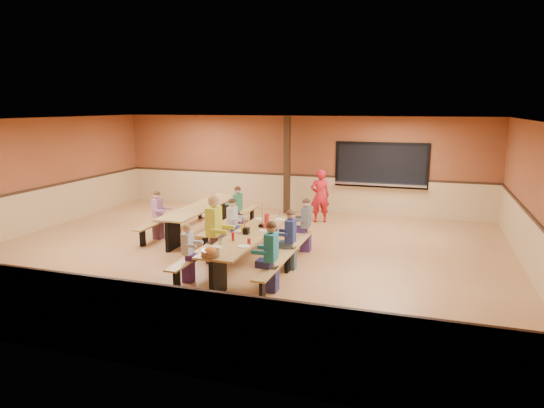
% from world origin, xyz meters
% --- Properties ---
extents(ground, '(12.00, 12.00, 0.00)m').
position_xyz_m(ground, '(0.00, 0.00, 0.00)').
color(ground, '#9B653B').
rests_on(ground, ground).
extents(room_envelope, '(12.04, 10.04, 3.02)m').
position_xyz_m(room_envelope, '(0.00, 0.00, 0.69)').
color(room_envelope, brown).
rests_on(room_envelope, ground).
extents(kitchen_pass_through, '(2.78, 0.28, 1.38)m').
position_xyz_m(kitchen_pass_through, '(2.60, 4.96, 1.49)').
color(kitchen_pass_through, black).
rests_on(kitchen_pass_through, ground).
extents(structural_post, '(0.18, 0.18, 3.00)m').
position_xyz_m(structural_post, '(-0.20, 4.40, 1.50)').
color(structural_post, black).
rests_on(structural_post, ground).
extents(cafeteria_table_main, '(1.91, 3.70, 0.74)m').
position_xyz_m(cafeteria_table_main, '(0.54, -0.92, 0.53)').
color(cafeteria_table_main, '#A88142').
rests_on(cafeteria_table_main, ground).
extents(cafeteria_table_second, '(1.91, 3.70, 0.74)m').
position_xyz_m(cafeteria_table_second, '(-1.64, 1.35, 0.53)').
color(cafeteria_table_second, '#A88142').
rests_on(cafeteria_table_second, ground).
extents(seated_child_white_left, '(0.33, 0.27, 1.12)m').
position_xyz_m(seated_child_white_left, '(-0.29, -2.02, 0.56)').
color(seated_child_white_left, silver).
rests_on(seated_child_white_left, ground).
extents(seated_adult_yellow, '(0.49, 0.40, 1.46)m').
position_xyz_m(seated_adult_yellow, '(-0.29, -0.83, 0.73)').
color(seated_adult_yellow, yellow).
rests_on(seated_adult_yellow, ground).
extents(seated_child_grey_left, '(0.37, 0.30, 1.20)m').
position_xyz_m(seated_child_grey_left, '(-0.29, 0.19, 0.60)').
color(seated_child_grey_left, silver).
rests_on(seated_child_grey_left, ground).
extents(seated_child_teal_right, '(0.40, 0.33, 1.28)m').
position_xyz_m(seated_child_teal_right, '(1.36, -1.99, 0.64)').
color(seated_child_teal_right, teal).
rests_on(seated_child_teal_right, ground).
extents(seated_child_navy_right, '(0.38, 0.31, 1.23)m').
position_xyz_m(seated_child_navy_right, '(1.36, -0.71, 0.61)').
color(seated_child_navy_right, navy).
rests_on(seated_child_navy_right, ground).
extents(seated_child_char_right, '(0.38, 0.31, 1.23)m').
position_xyz_m(seated_child_char_right, '(1.36, 0.60, 0.61)').
color(seated_child_char_right, '#4F5258').
rests_on(seated_child_char_right, ground).
extents(seated_child_purple_sec, '(0.37, 0.30, 1.21)m').
position_xyz_m(seated_child_purple_sec, '(-2.46, 0.52, 0.60)').
color(seated_child_purple_sec, '#9B5F89').
rests_on(seated_child_purple_sec, ground).
extents(seated_child_green_sec, '(0.36, 0.30, 1.20)m').
position_xyz_m(seated_child_green_sec, '(-0.81, 1.82, 0.60)').
color(seated_child_green_sec, '#35835B').
rests_on(seated_child_green_sec, ground).
extents(seated_child_tan_sec, '(0.35, 0.28, 1.16)m').
position_xyz_m(seated_child_tan_sec, '(-0.81, 0.38, 0.58)').
color(seated_child_tan_sec, beige).
rests_on(seated_child_tan_sec, ground).
extents(standing_woman, '(0.66, 0.55, 1.53)m').
position_xyz_m(standing_woman, '(1.04, 3.52, 0.77)').
color(standing_woman, red).
rests_on(standing_woman, ground).
extents(punch_pitcher, '(0.16, 0.16, 0.22)m').
position_xyz_m(punch_pitcher, '(0.59, -0.01, 0.85)').
color(punch_pitcher, red).
rests_on(punch_pitcher, cafeteria_table_main).
extents(chip_bowl, '(0.32, 0.32, 0.15)m').
position_xyz_m(chip_bowl, '(0.44, -2.57, 0.81)').
color(chip_bowl, orange).
rests_on(chip_bowl, cafeteria_table_main).
extents(napkin_dispenser, '(0.10, 0.14, 0.13)m').
position_xyz_m(napkin_dispenser, '(0.50, -0.97, 0.80)').
color(napkin_dispenser, black).
rests_on(napkin_dispenser, cafeteria_table_main).
extents(condiment_mustard, '(0.06, 0.06, 0.17)m').
position_xyz_m(condiment_mustard, '(0.38, -0.88, 0.82)').
color(condiment_mustard, yellow).
rests_on(condiment_mustard, cafeteria_table_main).
extents(condiment_ketchup, '(0.06, 0.06, 0.17)m').
position_xyz_m(condiment_ketchup, '(0.43, -1.52, 0.82)').
color(condiment_ketchup, '#B2140F').
rests_on(condiment_ketchup, cafeteria_table_main).
extents(table_paddle, '(0.16, 0.16, 0.56)m').
position_xyz_m(table_paddle, '(0.63, -0.30, 0.88)').
color(table_paddle, black).
rests_on(table_paddle, cafeteria_table_main).
extents(place_settings, '(0.65, 3.30, 0.11)m').
position_xyz_m(place_settings, '(0.54, -0.92, 0.80)').
color(place_settings, beige).
rests_on(place_settings, cafeteria_table_main).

